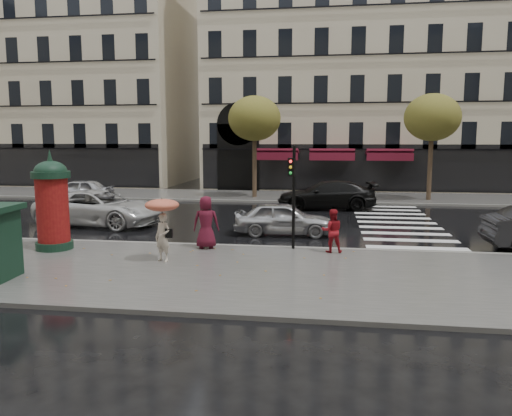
% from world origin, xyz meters
% --- Properties ---
extents(ground, '(160.00, 160.00, 0.00)m').
position_xyz_m(ground, '(0.00, 0.00, 0.00)').
color(ground, black).
rests_on(ground, ground).
extents(near_sidewalk, '(90.00, 7.00, 0.12)m').
position_xyz_m(near_sidewalk, '(0.00, -0.50, 0.06)').
color(near_sidewalk, '#474744').
rests_on(near_sidewalk, ground).
extents(far_sidewalk, '(90.00, 6.00, 0.12)m').
position_xyz_m(far_sidewalk, '(0.00, 19.00, 0.06)').
color(far_sidewalk, '#474744').
rests_on(far_sidewalk, ground).
extents(near_kerb, '(90.00, 0.25, 0.14)m').
position_xyz_m(near_kerb, '(0.00, 3.00, 0.07)').
color(near_kerb, slate).
rests_on(near_kerb, ground).
extents(far_kerb, '(90.00, 0.25, 0.14)m').
position_xyz_m(far_kerb, '(0.00, 16.00, 0.07)').
color(far_kerb, slate).
rests_on(far_kerb, ground).
extents(zebra_crossing, '(3.60, 11.75, 0.01)m').
position_xyz_m(zebra_crossing, '(6.00, 9.60, 0.01)').
color(zebra_crossing, silver).
rests_on(zebra_crossing, ground).
extents(bldg_far_corner, '(26.00, 14.00, 22.90)m').
position_xyz_m(bldg_far_corner, '(6.00, 30.00, 11.31)').
color(bldg_far_corner, '#B7A88C').
rests_on(bldg_far_corner, ground).
extents(bldg_far_left, '(24.00, 14.00, 22.90)m').
position_xyz_m(bldg_far_left, '(-22.00, 30.00, 11.31)').
color(bldg_far_left, '#B7A88C').
rests_on(bldg_far_left, ground).
extents(tree_far_left, '(3.40, 3.40, 6.64)m').
position_xyz_m(tree_far_left, '(-2.00, 18.00, 5.17)').
color(tree_far_left, '#38281C').
rests_on(tree_far_left, ground).
extents(tree_far_right, '(3.40, 3.40, 6.64)m').
position_xyz_m(tree_far_right, '(9.00, 18.00, 5.17)').
color(tree_far_right, '#38281C').
rests_on(tree_far_right, ground).
extents(woman_umbrella, '(1.05, 1.05, 2.01)m').
position_xyz_m(woman_umbrella, '(-2.23, 0.37, 1.45)').
color(woman_umbrella, beige).
rests_on(woman_umbrella, near_sidewalk).
extents(woman_red, '(0.77, 0.63, 1.46)m').
position_xyz_m(woman_red, '(2.95, 2.40, 0.85)').
color(woman_red, maroon).
rests_on(woman_red, near_sidewalk).
extents(man_burgundy, '(0.98, 0.73, 1.83)m').
position_xyz_m(man_burgundy, '(-1.36, 2.40, 1.03)').
color(man_burgundy, '#4F0F1F').
rests_on(man_burgundy, near_sidewalk).
extents(morris_column, '(1.28, 1.28, 3.43)m').
position_xyz_m(morris_column, '(-6.53, 1.52, 1.76)').
color(morris_column, black).
rests_on(morris_column, near_sidewalk).
extents(traffic_light, '(0.26, 0.35, 3.54)m').
position_xyz_m(traffic_light, '(1.61, 2.74, 2.26)').
color(traffic_light, black).
rests_on(traffic_light, near_sidewalk).
extents(car_silver, '(4.07, 1.80, 1.36)m').
position_xyz_m(car_silver, '(1.01, 5.82, 0.68)').
color(car_silver, '#B2B2B7').
rests_on(car_silver, ground).
extents(car_white, '(6.02, 3.39, 1.59)m').
position_xyz_m(car_white, '(-7.45, 6.86, 0.79)').
color(car_white, beige).
rests_on(car_white, ground).
extents(car_black, '(5.65, 2.79, 1.58)m').
position_xyz_m(car_black, '(2.69, 13.69, 0.79)').
color(car_black, black).
rests_on(car_black, ground).
extents(car_far_silver, '(4.37, 1.92, 1.46)m').
position_xyz_m(car_far_silver, '(-12.41, 14.31, 0.73)').
color(car_far_silver, '#BBBBC1').
rests_on(car_far_silver, ground).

